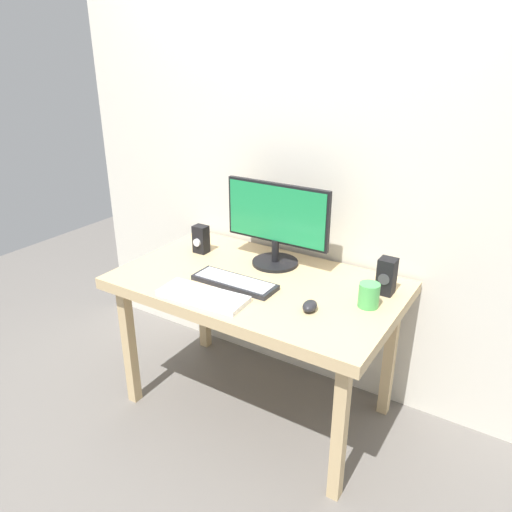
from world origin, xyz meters
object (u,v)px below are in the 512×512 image
audio_controller (201,239)px  coffee_mug (369,295)px  monitor (277,222)px  keyboard_secondary (203,296)px  mouse (310,306)px  speaker_right (387,276)px  desk (257,293)px  keyboard_primary (235,282)px

audio_controller → coffee_mug: 0.96m
monitor → keyboard_secondary: size_ratio=1.36×
monitor → audio_controller: (-0.41, -0.08, -0.15)m
mouse → audio_controller: audio_controller is taller
keyboard_secondary → audio_controller: audio_controller is taller
coffee_mug → keyboard_secondary: bearing=-153.4°
speaker_right → monitor: bearing=177.6°
monitor → audio_controller: monitor is taller
desk → keyboard_primary: size_ratio=3.26×
audio_controller → coffee_mug: (0.95, -0.10, -0.02)m
desk → coffee_mug: size_ratio=12.58×
monitor → mouse: monitor is taller
monitor → keyboard_secondary: monitor is taller
mouse → coffee_mug: bearing=31.2°
speaker_right → mouse: bearing=-123.7°
keyboard_primary → audio_controller: size_ratio=2.74×
keyboard_secondary → mouse: 0.46m
desk → keyboard_primary: 0.14m
keyboard_secondary → speaker_right: speaker_right is taller
speaker_right → audio_controller: bearing=-176.5°
monitor → coffee_mug: bearing=-18.1°
monitor → keyboard_secondary: bearing=-99.0°
desk → coffee_mug: (0.53, 0.03, 0.12)m
mouse → speaker_right: 0.38m
keyboard_secondary → monitor: bearing=81.0°
monitor → speaker_right: size_ratio=3.34×
keyboard_primary → keyboard_secondary: keyboard_secondary is taller
desk → keyboard_secondary: bearing=-109.7°
desk → audio_controller: (-0.43, 0.13, 0.14)m
keyboard_primary → speaker_right: (0.61, 0.28, 0.07)m
desk → keyboard_secondary: keyboard_secondary is taller
desk → audio_controller: audio_controller is taller
speaker_right → audio_controller: 0.98m
desk → speaker_right: (0.55, 0.19, 0.15)m
desk → mouse: size_ratio=15.26×
monitor → coffee_mug: 0.60m
keyboard_primary → coffee_mug: (0.59, 0.13, 0.04)m
desk → audio_controller: size_ratio=8.93×
keyboard_primary → mouse: 0.40m
desk → coffee_mug: 0.54m
keyboard_primary → monitor: bearing=82.5°
keyboard_secondary → coffee_mug: size_ratio=3.87×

